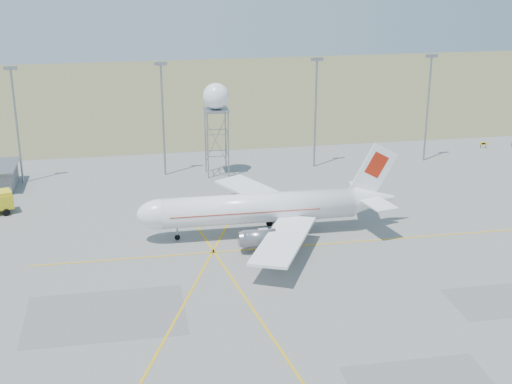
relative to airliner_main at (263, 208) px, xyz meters
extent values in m
plane|color=gray|center=(-2.18, -35.24, -3.96)|extent=(400.00, 400.00, 0.00)
cube|color=#5A6135|center=(-2.18, 104.76, -3.94)|extent=(400.00, 120.00, 0.03)
cylinder|color=gray|center=(-37.18, 30.76, 6.04)|extent=(0.36, 0.36, 20.00)
cube|color=gray|center=(-37.18, 30.76, 16.24)|extent=(2.20, 0.50, 0.60)
cylinder|color=gray|center=(-12.18, 30.76, 6.04)|extent=(0.36, 0.36, 20.00)
cube|color=gray|center=(-12.18, 30.76, 16.24)|extent=(2.20, 0.50, 0.60)
cylinder|color=gray|center=(15.82, 30.76, 6.04)|extent=(0.36, 0.36, 20.00)
cube|color=gray|center=(15.82, 30.76, 16.24)|extent=(2.20, 0.50, 0.60)
cylinder|color=gray|center=(37.82, 30.76, 6.04)|extent=(0.36, 0.36, 20.00)
cube|color=gray|center=(37.82, 30.76, 16.24)|extent=(2.20, 0.50, 0.60)
cylinder|color=black|center=(52.82, 36.76, -3.56)|extent=(0.10, 0.10, 0.80)
cylinder|color=black|center=(54.02, 36.76, -3.56)|extent=(0.10, 0.10, 0.80)
cube|color=yellow|center=(53.42, 36.76, -3.01)|extent=(1.60, 0.15, 0.50)
cube|color=black|center=(53.42, 36.68, -3.01)|extent=(0.80, 0.03, 0.30)
cylinder|color=black|center=(59.82, 36.76, -3.56)|extent=(0.10, 0.10, 0.80)
cylinder|color=white|center=(-0.65, 0.00, 0.11)|extent=(27.85, 4.48, 4.28)
ellipsoid|color=white|center=(-14.56, 0.11, 0.11)|extent=(6.88, 4.33, 4.28)
cube|color=black|center=(-15.84, 0.11, 0.75)|extent=(1.64, 2.37, 1.04)
cone|color=white|center=(16.47, -0.12, 0.43)|extent=(6.45, 4.33, 4.28)
cube|color=white|center=(16.47, -0.12, 4.93)|extent=(6.86, 0.37, 8.05)
cube|color=#AF1E0B|center=(16.68, -0.12, 5.68)|extent=(3.69, 0.39, 4.13)
cube|color=white|center=(15.96, 3.31, 0.97)|extent=(3.47, 5.91, 0.19)
cube|color=white|center=(15.91, -3.54, 0.97)|extent=(3.47, 5.91, 0.19)
cube|color=white|center=(1.02, 9.62, -0.96)|extent=(12.03, 17.66, 0.39)
cube|color=white|center=(0.88, -9.64, -0.96)|extent=(12.22, 17.62, 0.39)
cylinder|color=slate|center=(-1.68, 6.22, -1.92)|extent=(4.51, 2.49, 2.46)
cylinder|color=slate|center=(-1.77, -6.19, -1.92)|extent=(4.51, 2.49, 2.46)
cube|color=#AF1E0B|center=(-2.79, 0.02, 0.22)|extent=(21.43, 4.48, 0.13)
cylinder|color=black|center=(-12.42, 0.09, -3.47)|extent=(0.75, 0.75, 0.96)
cube|color=black|center=(1.49, -0.01, -3.47)|extent=(1.12, 6.43, 0.96)
cylinder|color=gray|center=(1.49, -0.01, -2.99)|extent=(0.26, 0.26, 1.93)
cylinder|color=gray|center=(-4.68, 27.33, 2.08)|extent=(0.22, 0.22, 12.06)
cylinder|color=gray|center=(-0.96, 27.33, 2.08)|extent=(0.22, 0.22, 12.06)
cylinder|color=gray|center=(-0.96, 31.05, 2.08)|extent=(0.22, 0.22, 12.06)
cylinder|color=gray|center=(-4.68, 31.05, 2.08)|extent=(0.22, 0.22, 12.06)
cube|color=gray|center=(-2.82, 29.19, 8.11)|extent=(4.31, 4.31, 0.23)
sphere|color=white|center=(-2.82, 29.19, 10.52)|extent=(4.64, 4.64, 4.64)
cube|color=yellow|center=(-38.18, 15.85, -1.06)|extent=(3.10, 3.37, 1.40)
cube|color=black|center=(-37.51, 16.05, -0.96)|extent=(0.84, 2.52, 1.00)
camera|label=1|loc=(-18.40, -93.92, 36.07)|focal=50.00mm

